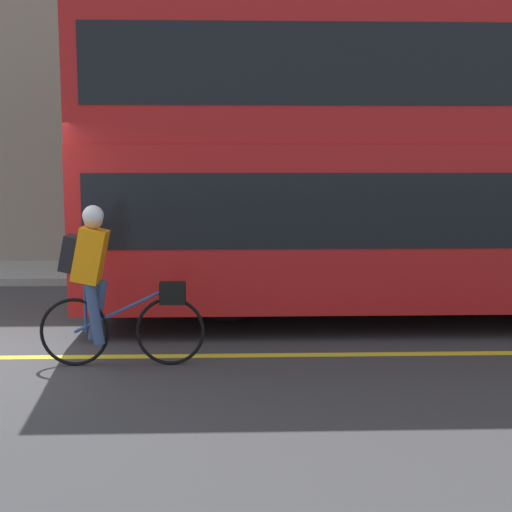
# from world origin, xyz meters

# --- Properties ---
(sidewalk_curb) EXTENTS (60.00, 2.12, 0.13)m
(sidewalk_curb) POSITION_xyz_m (0.00, 5.32, 0.06)
(sidewalk_curb) COLOR gray
(sidewalk_curb) RESTS_ON ground_plane
(building_facade) EXTENTS (60.00, 0.30, 7.04)m
(building_facade) POSITION_xyz_m (0.00, 6.53, 3.52)
(building_facade) COLOR gray
(building_facade) RESTS_ON ground_plane
(bus) EXTENTS (9.48, 2.46, 3.87)m
(bus) POSITION_xyz_m (5.91, 1.74, 2.15)
(bus) COLOR black
(bus) RESTS_ON ground_plane
(cyclist_on_bike) EXTENTS (1.68, 0.32, 1.65)m
(cyclist_on_bike) POSITION_xyz_m (1.74, -0.32, 0.89)
(cyclist_on_bike) COLOR black
(cyclist_on_bike) RESTS_ON ground_plane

